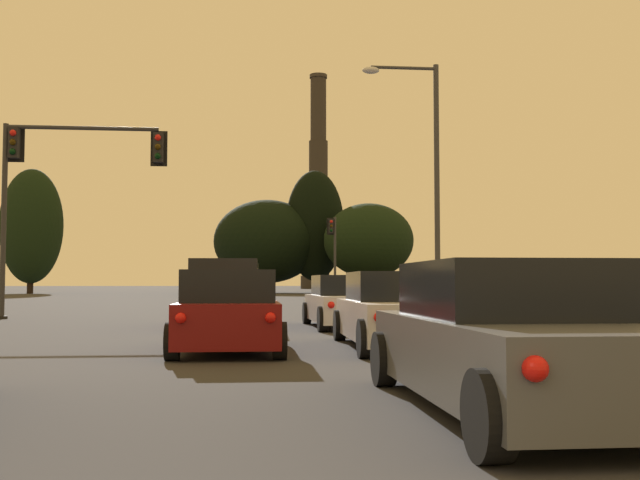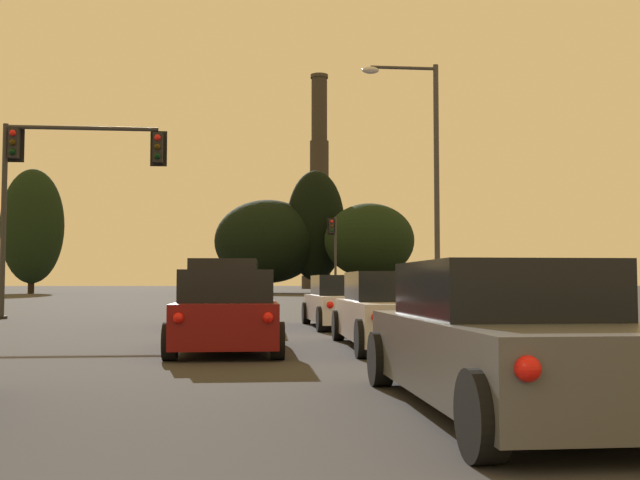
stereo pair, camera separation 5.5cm
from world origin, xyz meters
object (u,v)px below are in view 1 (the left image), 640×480
(sedan_right_lane_third, at_px, (511,341))
(suv_center_lane_front, at_px, (225,294))
(smokestack, at_px, (318,204))
(hatchback_center_lane_second, at_px, (229,314))
(street_lamp, at_px, (426,163))
(sedan_right_lane_front, at_px, (346,303))
(traffic_light_far_right, at_px, (333,245))
(traffic_light_overhead_left, at_px, (58,170))
(sedan_right_lane_second, at_px, (397,312))

(sedan_right_lane_third, bearing_deg, suv_center_lane_front, 102.22)
(suv_center_lane_front, xyz_separation_m, smokestack, (15.19, 132.00, 16.61))
(hatchback_center_lane_second, distance_m, street_lamp, 15.90)
(sedan_right_lane_front, relative_size, sedan_right_lane_third, 1.01)
(sedan_right_lane_third, distance_m, smokestack, 147.41)
(street_lamp, bearing_deg, traffic_light_far_right, 90.58)
(traffic_light_overhead_left, bearing_deg, sedan_right_lane_third, -65.03)
(street_lamp, bearing_deg, sedan_right_lane_second, -106.18)
(hatchback_center_lane_second, bearing_deg, sedan_right_lane_third, -66.37)
(sedan_right_lane_front, relative_size, smokestack, 0.11)
(traffic_light_far_right, relative_size, traffic_light_overhead_left, 0.91)
(sedan_right_lane_second, bearing_deg, traffic_light_overhead_left, 127.90)
(sedan_right_lane_front, bearing_deg, traffic_light_far_right, 82.65)
(traffic_light_far_right, height_order, traffic_light_overhead_left, traffic_light_overhead_left)
(sedan_right_lane_third, bearing_deg, hatchback_center_lane_second, 113.02)
(sedan_right_lane_second, distance_m, smokestack, 140.46)
(sedan_right_lane_third, height_order, smokestack, smokestack)
(sedan_right_lane_third, bearing_deg, traffic_light_far_right, 85.13)
(sedan_right_lane_second, height_order, smokestack, smokestack)
(sedan_right_lane_third, distance_m, traffic_light_far_right, 47.78)
(sedan_right_lane_third, bearing_deg, street_lamp, 78.18)
(street_lamp, bearing_deg, suv_center_lane_front, -139.93)
(hatchback_center_lane_second, bearing_deg, traffic_light_overhead_left, 116.11)
(sedan_right_lane_front, xyz_separation_m, street_lamp, (3.87, 6.44, 4.97))
(smokestack, bearing_deg, suv_center_lane_front, -96.56)
(sedan_right_lane_second, xyz_separation_m, smokestack, (11.79, 138.95, 16.84))
(suv_center_lane_front, relative_size, traffic_light_overhead_left, 0.74)
(sedan_right_lane_second, xyz_separation_m, suv_center_lane_front, (-3.40, 6.95, 0.23))
(sedan_right_lane_second, xyz_separation_m, street_lamp, (3.76, 12.98, 4.97))
(traffic_light_far_right, bearing_deg, hatchback_center_lane_second, -99.16)
(hatchback_center_lane_second, bearing_deg, smokestack, 84.20)
(sedan_right_lane_third, height_order, street_lamp, street_lamp)
(suv_center_lane_front, distance_m, traffic_light_far_right, 34.41)
(sedan_right_lane_second, xyz_separation_m, traffic_light_overhead_left, (-9.30, 12.32, 4.42))
(street_lamp, distance_m, smokestack, 126.79)
(suv_center_lane_front, height_order, traffic_light_far_right, traffic_light_far_right)
(smokestack, bearing_deg, sedan_right_lane_third, -94.74)
(traffic_light_far_right, xyz_separation_m, traffic_light_overhead_left, (-12.79, -28.20, 1.12))
(hatchback_center_lane_second, xyz_separation_m, traffic_light_far_right, (6.61, 40.99, 3.30))
(hatchback_center_lane_second, distance_m, traffic_light_overhead_left, 14.88)
(sedan_right_lane_second, bearing_deg, hatchback_center_lane_second, -170.55)
(sedan_right_lane_front, distance_m, street_lamp, 9.01)
(sedan_right_lane_front, bearing_deg, sedan_right_lane_third, -92.17)
(sedan_right_lane_front, distance_m, smokestack, 134.01)
(sedan_right_lane_third, xyz_separation_m, traffic_light_far_right, (3.79, 47.52, 3.30))
(hatchback_center_lane_second, distance_m, smokestack, 141.23)
(hatchback_center_lane_second, relative_size, sedan_right_lane_third, 0.87)
(sedan_right_lane_front, distance_m, traffic_light_far_right, 34.33)
(sedan_right_lane_front, xyz_separation_m, smokestack, (11.89, 132.41, 16.84))
(hatchback_center_lane_second, distance_m, sedan_right_lane_front, 7.63)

